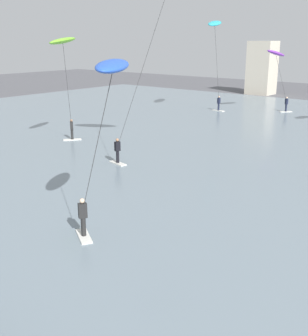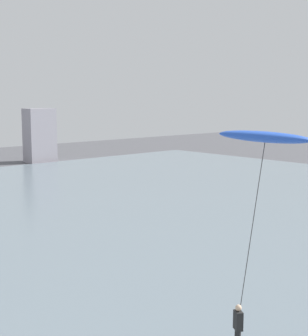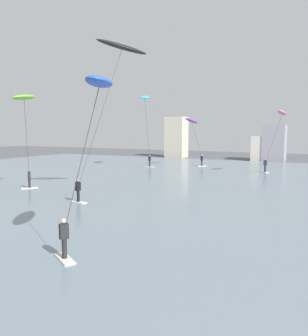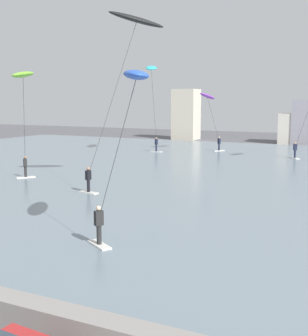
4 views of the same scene
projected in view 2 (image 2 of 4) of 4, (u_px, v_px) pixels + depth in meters
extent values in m
cube|color=gray|center=(40.00, 135.00, 63.70)|extent=(3.67, 2.34, 6.83)
cube|color=black|center=(238.00, 320.00, 15.53)|extent=(0.36, 0.40, 0.60)
sphere|color=beige|center=(238.00, 308.00, 15.47)|extent=(0.20, 0.20, 0.20)
cylinder|color=#333333|center=(252.00, 230.00, 15.79)|extent=(1.60, 0.34, 5.53)
ellipsoid|color=blue|center=(265.00, 137.00, 16.03)|extent=(2.38, 3.05, 0.62)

